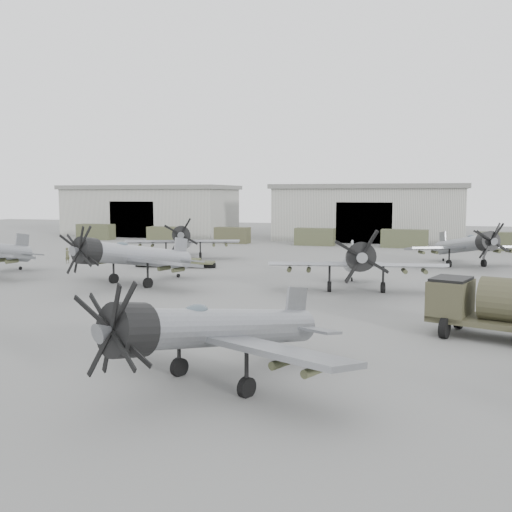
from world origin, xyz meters
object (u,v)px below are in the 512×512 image
at_px(aircraft_mid_1, 128,256).
at_px(aircraft_mid_2, 357,261).
at_px(aircraft_far_1, 468,245).
at_px(tug_trailer, 166,261).
at_px(fuel_tanker, 512,305).
at_px(aircraft_near_1, 208,329).
at_px(ground_crew, 68,255).
at_px(aircraft_far_0, 183,239).

relative_size(aircraft_mid_1, aircraft_mid_2, 1.01).
bearing_deg(aircraft_mid_2, aircraft_mid_1, 176.05).
relative_size(aircraft_mid_2, aircraft_far_1, 1.10).
bearing_deg(tug_trailer, fuel_tanker, -46.17).
xyz_separation_m(fuel_tanker, tug_trailer, (-28.85, 20.81, -1.20)).
relative_size(aircraft_near_1, ground_crew, 7.08).
bearing_deg(tug_trailer, aircraft_far_0, 89.65).
height_order(aircraft_far_1, tug_trailer, aircraft_far_1).
relative_size(aircraft_near_1, tug_trailer, 1.53).
bearing_deg(aircraft_far_1, tug_trailer, 172.54).
height_order(aircraft_mid_1, aircraft_far_1, aircraft_mid_1).
bearing_deg(tug_trailer, ground_crew, 170.45).
relative_size(aircraft_mid_1, aircraft_far_1, 1.10).
distance_m(aircraft_mid_1, aircraft_far_0, 18.40).
height_order(aircraft_near_1, ground_crew, aircraft_near_1).
xyz_separation_m(aircraft_near_1, aircraft_mid_1, (-14.85, 20.06, 0.21)).
bearing_deg(aircraft_mid_1, fuel_tanker, -1.19).
xyz_separation_m(aircraft_mid_1, fuel_tanker, (26.42, -9.53, -0.61)).
bearing_deg(ground_crew, fuel_tanker, -107.51).
relative_size(aircraft_far_0, fuel_tanker, 1.46).
relative_size(aircraft_far_0, aircraft_far_1, 1.04).
distance_m(aircraft_far_0, tug_trailer, 7.06).
distance_m(aircraft_near_1, tug_trailer, 35.83).
distance_m(aircraft_mid_1, aircraft_mid_2, 17.53).
xyz_separation_m(aircraft_mid_1, aircraft_far_1, (25.90, 20.19, -0.17)).
distance_m(aircraft_near_1, aircraft_far_1, 41.74).
relative_size(aircraft_near_1, aircraft_mid_2, 0.90).
relative_size(aircraft_mid_1, fuel_tanker, 1.55).
height_order(aircraft_mid_2, ground_crew, aircraft_mid_2).
relative_size(aircraft_mid_2, ground_crew, 7.88).
bearing_deg(fuel_tanker, aircraft_far_0, 154.55).
distance_m(aircraft_near_1, aircraft_far_0, 42.34).
bearing_deg(aircraft_mid_2, aircraft_far_1, 53.51).
xyz_separation_m(aircraft_far_0, ground_crew, (-9.95, -6.91, -1.45)).
relative_size(aircraft_near_1, aircraft_mid_1, 0.89).
bearing_deg(aircraft_mid_1, tug_trailer, 120.83).
bearing_deg(aircraft_far_0, aircraft_mid_1, -100.82).
height_order(tug_trailer, ground_crew, ground_crew).
bearing_deg(aircraft_far_1, fuel_tanker, -113.92).
xyz_separation_m(aircraft_far_0, fuel_tanker, (30.04, -27.56, -0.50)).
bearing_deg(tug_trailer, aircraft_mid_2, -34.98).
height_order(fuel_tanker, ground_crew, fuel_tanker).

